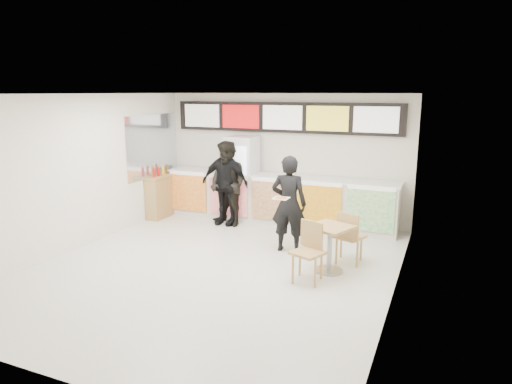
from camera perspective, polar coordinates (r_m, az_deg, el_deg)
The scene contains 15 objects.
floor at distance 8.18m, azimuth -5.01°, elevation -9.41°, with size 7.00×7.00×0.00m, color beige.
ceiling at distance 7.59m, azimuth -5.45°, elevation 12.11°, with size 7.00×7.00×0.00m, color white.
wall_back at distance 10.91m, azimuth 3.50°, elevation 4.33°, with size 6.00×6.00×0.00m, color silver.
wall_left at distance 9.52m, azimuth -21.37°, elevation 2.30°, with size 7.00×7.00×0.00m, color silver.
wall_right at distance 6.88m, azimuth 17.39°, elevation -1.04°, with size 7.00×7.00×0.00m, color silver.
service_counter at distance 10.70m, azimuth 2.70°, elevation -0.88°, with size 5.56×0.77×1.14m.
menu_board at distance 10.73m, azimuth 3.41°, elevation 9.29°, with size 5.50×0.14×0.70m.
drinks_fridge at distance 10.98m, azimuth -1.82°, elevation 1.76°, with size 0.70×0.67×2.00m.
mirror_panel at distance 11.33m, azimuth -12.79°, elevation 5.62°, with size 0.01×2.00×1.50m, color #B2B7BF.
customer_main at distance 8.72m, azimuth 4.13°, elevation -1.51°, with size 0.68×0.45×1.88m, color black.
customer_left at distance 10.43m, azimuth -3.54°, elevation 1.03°, with size 0.95×0.74×1.95m, color black.
customer_mid at distance 10.53m, azimuth -3.93°, elevation 1.12°, with size 1.14×0.48×1.95m, color black.
pizza_slice at distance 8.26m, azimuth 3.13°, elevation -0.73°, with size 0.36×0.36×0.02m.
cafe_table at distance 7.90m, azimuth 9.21°, elevation -5.95°, with size 1.04×1.71×0.97m.
condiment_ledge at distance 11.45m, azimuth -11.78°, elevation -0.46°, with size 0.38×0.93×1.24m.
Camera 1 is at (3.60, -6.68, 3.04)m, focal length 32.00 mm.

